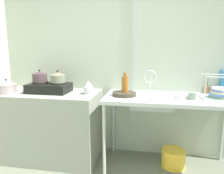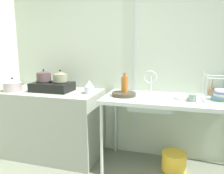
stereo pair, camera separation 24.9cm
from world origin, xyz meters
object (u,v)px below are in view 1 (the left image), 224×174
object	(u,v)px
stove	(49,88)
percolator	(88,87)
faucet	(150,78)
cup_by_rack	(192,96)
dish_rack	(219,93)
bottle_by_sink	(125,86)
pot_beside_stove	(6,87)
utensil_jar	(207,90)
bucket_on_floor	(173,158)
pot_on_left_burner	(40,77)
small_bowl_on_drainboard	(183,96)
pot_on_right_burner	(58,77)
frying_pan	(124,94)
sink_basin	(151,103)

from	to	relation	value
stove	percolator	bearing A→B (deg)	-0.13
faucet	cup_by_rack	bearing A→B (deg)	-18.57
dish_rack	bottle_by_sink	world-z (taller)	dish_rack
pot_beside_stove	cup_by_rack	distance (m)	2.18
faucet	dish_rack	world-z (taller)	faucet
pot_beside_stove	cup_by_rack	xyz separation A→B (m)	(2.18, 0.06, -0.04)
dish_rack	cup_by_rack	distance (m)	0.31
faucet	cup_by_rack	world-z (taller)	faucet
utensil_jar	bucket_on_floor	size ratio (longest dim) A/B	0.72
bucket_on_floor	bottle_by_sink	bearing A→B (deg)	-176.30
faucet	dish_rack	xyz separation A→B (m)	(0.75, -0.06, -0.14)
stove	pot_on_left_burner	bearing A→B (deg)	180.00
stove	bottle_by_sink	distance (m)	0.95
pot_on_left_burner	utensil_jar	xyz separation A→B (m)	(2.05, 0.28, -0.15)
stove	faucet	distance (m)	1.24
percolator	cup_by_rack	xyz separation A→B (m)	(1.18, -0.08, -0.04)
pot_on_left_burner	cup_by_rack	bearing A→B (deg)	-2.56
faucet	utensil_jar	xyz separation A→B (m)	(0.69, 0.21, -0.16)
dish_rack	bucket_on_floor	world-z (taller)	dish_rack
pot_on_left_burner	small_bowl_on_drainboard	xyz separation A→B (m)	(1.72, -0.02, -0.18)
percolator	small_bowl_on_drainboard	xyz separation A→B (m)	(1.09, -0.02, -0.06)
small_bowl_on_drainboard	utensil_jar	world-z (taller)	utensil_jar
faucet	cup_by_rack	xyz separation A→B (m)	(0.45, -0.15, -0.16)
pot_beside_stove	bucket_on_floor	bearing A→B (deg)	4.70
percolator	dish_rack	distance (m)	1.47
pot_on_right_burner	bucket_on_floor	size ratio (longest dim) A/B	0.64
utensil_jar	pot_on_left_burner	bearing A→B (deg)	-172.17
pot_beside_stove	utensil_jar	size ratio (longest dim) A/B	1.14
pot_on_right_burner	cup_by_rack	bearing A→B (deg)	-2.95
frying_pan	bucket_on_floor	size ratio (longest dim) A/B	0.99
dish_rack	bucket_on_floor	bearing A→B (deg)	177.48
bottle_by_sink	pot_on_left_burner	bearing A→B (deg)	179.39
pot_beside_stove	bottle_by_sink	distance (m)	1.45
pot_on_right_burner	utensil_jar	size ratio (longest dim) A/B	0.89
percolator	frying_pan	distance (m)	0.44
pot_beside_stove	sink_basin	distance (m)	1.76
frying_pan	pot_on_left_burner	bearing A→B (deg)	178.59
faucet	dish_rack	size ratio (longest dim) A/B	0.82
stove	bucket_on_floor	world-z (taller)	stove
stove	percolator	distance (m)	0.51
dish_rack	small_bowl_on_drainboard	distance (m)	0.38
percolator	utensil_jar	xyz separation A→B (m)	(1.42, 0.28, -0.03)
pot_on_left_burner	dish_rack	world-z (taller)	dish_rack
pot_on_left_burner	cup_by_rack	world-z (taller)	pot_on_left_burner
small_bowl_on_drainboard	percolator	bearing A→B (deg)	178.89
faucet	percolator	bearing A→B (deg)	-174.33
faucet	bottle_by_sink	xyz separation A→B (m)	(-0.28, -0.08, -0.08)
stove	frying_pan	xyz separation A→B (m)	(0.95, -0.03, -0.04)
percolator	faucet	size ratio (longest dim) A/B	0.54
stove	cup_by_rack	distance (m)	1.69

